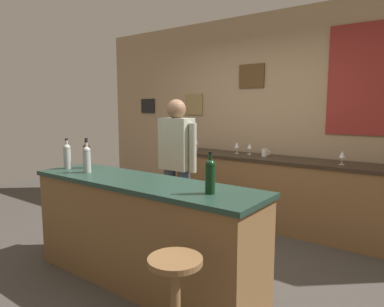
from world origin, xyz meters
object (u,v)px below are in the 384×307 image
Objects in this scene: bartender at (177,162)px; wine_glass_b at (237,145)px; wine_bottle_d at (210,175)px; wine_bottle_a at (67,155)px; wine_glass_c at (250,146)px; wine_glass_d at (342,155)px; wine_bottle_c at (87,158)px; wine_bottle_b at (87,155)px; wine_glass_a at (197,142)px; coffee_mug at (265,153)px; bar_stool at (175,294)px.

wine_glass_b is at bearing 88.49° from bartender.
wine_glass_b is (-0.99, 2.15, -0.05)m from wine_bottle_d.
wine_bottle_a is 2.36m from wine_glass_c.
wine_bottle_c is at bearing -131.30° from wine_glass_d.
wine_bottle_b is at bearing -136.68° from wine_glass_d.
coffee_mug is (1.14, -0.05, -0.06)m from wine_glass_a.
wine_bottle_d reaches higher than wine_glass_c.
wine_bottle_b and wine_bottle_c have the same top height.
wine_glass_d is at bearing 84.06° from bar_stool.
bartender reaches higher than coffee_mug.
wine_bottle_c is 1.97× the size of wine_glass_a.
coffee_mug is at bearing 61.54° from wine_bottle_a.
wine_glass_a is at bearing 123.85° from bar_stool.
wine_bottle_b is 1.97× the size of wine_glass_b.
wine_bottle_a is 2.19m from wine_glass_a.
bar_stool is (1.17, -1.45, -0.48)m from bartender.
wine_bottle_c reaches higher than wine_glass_c.
bar_stool is at bearing -75.98° from wine_bottle_d.
bar_stool is 3.00m from wine_glass_b.
wine_bottle_a is at bearing -112.83° from wine_glass_c.
bar_stool is 2.22× the size of wine_bottle_d.
wine_glass_b is 1.24× the size of coffee_mug.
wine_glass_d is (1.41, -0.13, 0.00)m from wine_glass_b.
wine_bottle_b is 2.11m from wine_glass_b.
wine_glass_a is at bearing 177.24° from coffee_mug.
wine_glass_c is at bearing 170.71° from coffee_mug.
coffee_mug is (-0.56, 2.12, -0.11)m from wine_bottle_d.
wine_bottle_b is 1.60m from wine_bottle_d.
wine_bottle_b reaches higher than coffee_mug.
wine_bottle_a is at bearing -136.32° from wine_glass_d.
wine_glass_c is 1.00× the size of wine_glass_d.
wine_bottle_d reaches higher than coffee_mug.
wine_bottle_d is 2.31m from wine_glass_c.
wine_bottle_b reaches higher than bar_stool.
wine_glass_a is at bearing 89.50° from wine_bottle_a.
wine_glass_d is at bearing -5.25° from wine_glass_b.
wine_glass_d is (2.13, 2.03, -0.05)m from wine_bottle_a.
wine_glass_b reaches higher than coffee_mug.
bartender is 5.29× the size of wine_bottle_b.
wine_bottle_d is (1.59, -0.13, 0.00)m from wine_bottle_b.
bar_stool is at bearing -21.91° from wine_bottle_b.
wine_bottle_c is at bearing 160.40° from bar_stool.
wine_glass_d is (2.01, 1.89, -0.05)m from wine_bottle_b.
wine_glass_d is 1.24× the size of coffee_mug.
bartender is 2.38× the size of bar_stool.
wine_glass_a is at bearing 175.76° from wine_glass_d.
coffee_mug is (-0.70, 2.69, 0.49)m from bar_stool.
wine_bottle_b is 1.97× the size of wine_glass_c.
wine_glass_a and wine_glass_b have the same top height.
wine_glass_c is at bearing 110.38° from wine_bottle_d.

